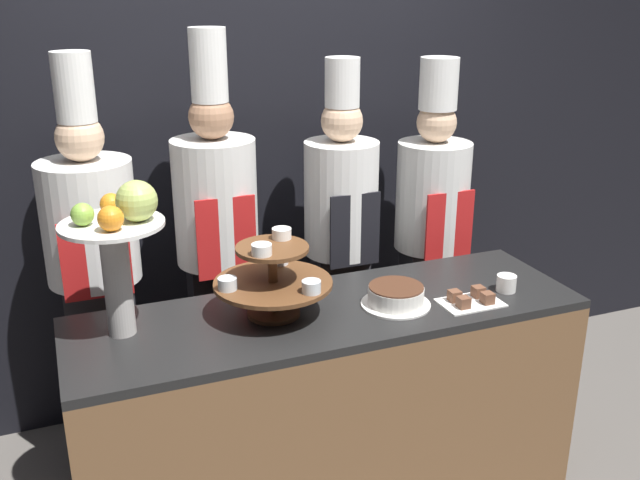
% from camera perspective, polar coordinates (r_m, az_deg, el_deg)
% --- Properties ---
extents(wall_back, '(10.00, 0.06, 2.80)m').
position_cam_1_polar(wall_back, '(3.49, -5.38, 8.98)').
color(wall_back, black).
rests_on(wall_back, ground_plane).
extents(buffet_counter, '(2.00, 0.61, 0.87)m').
position_cam_1_polar(buffet_counter, '(2.98, 0.72, -13.10)').
color(buffet_counter, brown).
rests_on(buffet_counter, ground_plane).
extents(tiered_stand, '(0.45, 0.45, 0.32)m').
position_cam_1_polar(tiered_stand, '(2.66, -3.79, -2.92)').
color(tiered_stand, brown).
rests_on(tiered_stand, buffet_counter).
extents(fruit_pedestal, '(0.36, 0.36, 0.56)m').
position_cam_1_polar(fruit_pedestal, '(2.54, -15.74, 0.15)').
color(fruit_pedestal, '#B2ADA8').
rests_on(fruit_pedestal, buffet_counter).
extents(cake_round, '(0.27, 0.27, 0.08)m').
position_cam_1_polar(cake_round, '(2.80, 6.09, -4.48)').
color(cake_round, white).
rests_on(cake_round, buffet_counter).
extents(cup_white, '(0.08, 0.08, 0.07)m').
position_cam_1_polar(cup_white, '(3.01, 14.68, -3.36)').
color(cup_white, white).
rests_on(cup_white, buffet_counter).
extents(cake_square_tray, '(0.24, 0.16, 0.05)m').
position_cam_1_polar(cake_square_tray, '(2.87, 11.97, -4.66)').
color(cake_square_tray, white).
rests_on(cake_square_tray, buffet_counter).
extents(chef_left, '(0.38, 0.38, 1.81)m').
position_cam_1_polar(chef_left, '(3.12, -17.63, -1.58)').
color(chef_left, '#28282D').
rests_on(chef_left, ground_plane).
extents(chef_center_left, '(0.36, 0.36, 1.89)m').
position_cam_1_polar(chef_center_left, '(3.18, -8.21, 0.31)').
color(chef_center_left, black).
rests_on(chef_center_left, ground_plane).
extents(chef_center_right, '(0.34, 0.34, 1.75)m').
position_cam_1_polar(chef_center_right, '(3.36, 1.68, 0.88)').
color(chef_center_right, '#28282D').
rests_on(chef_center_right, ground_plane).
extents(chef_right, '(0.36, 0.36, 1.73)m').
position_cam_1_polar(chef_right, '(3.58, 8.89, 1.55)').
color(chef_right, '#28282D').
rests_on(chef_right, ground_plane).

